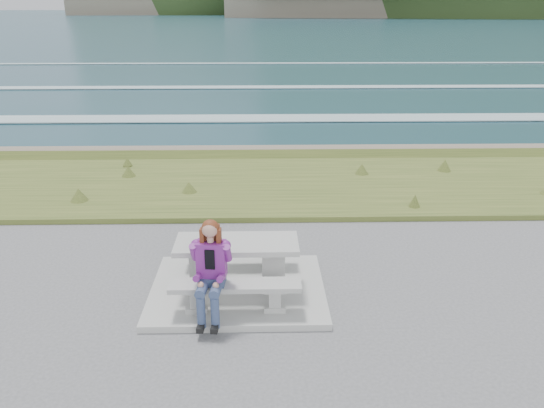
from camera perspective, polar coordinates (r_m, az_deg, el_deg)
name	(u,v)px	position (r m, az deg, el deg)	size (l,w,h in m)	color
concrete_slab	(238,290)	(8.14, -3.69, -9.18)	(2.60, 2.10, 0.10)	#ACACA7
picnic_table	(237,252)	(7.84, -3.80, -5.16)	(1.80, 0.75, 0.75)	#ACACA7
bench_landward	(235,290)	(7.33, -3.97, -9.18)	(1.80, 0.35, 0.45)	#ACACA7
bench_seaward	(239,246)	(8.57, -3.57, -4.54)	(1.80, 0.35, 0.45)	#ACACA7
grass_verge	(246,187)	(12.74, -2.84, 1.84)	(160.00, 4.50, 0.22)	#34491B
shore_drop	(248,155)	(15.51, -2.58, 5.27)	(160.00, 0.80, 2.20)	#63584A
ocean	(254,108)	(32.68, -1.93, 10.26)	(1600.00, 1600.00, 0.09)	#1B3F4C
seated_woman	(210,285)	(7.16, -6.64, -8.60)	(0.43, 0.70, 1.37)	navy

